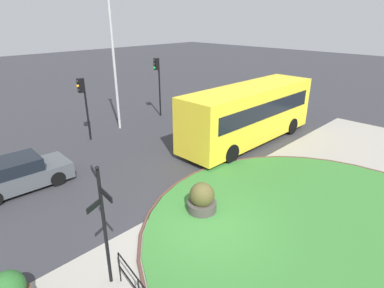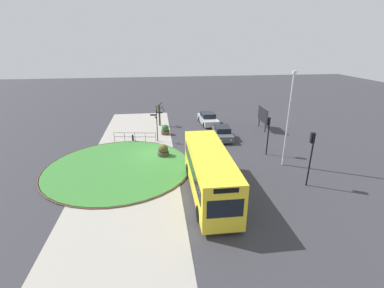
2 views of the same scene
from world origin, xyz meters
name	(u,v)px [view 1 (image 1 of 2)]	position (x,y,z in m)	size (l,w,h in m)	color
ground	(208,227)	(0.00, 0.00, 0.00)	(120.00, 120.00, 0.00)	#333338
sidewalk_paving	(258,256)	(0.00, -2.10, 0.01)	(32.00, 7.80, 0.02)	#9E998E
grass_island	(327,234)	(2.47, -3.17, 0.05)	(12.34, 12.34, 0.10)	#387A33
grass_kerb_ring	(327,234)	(2.47, -3.17, 0.06)	(12.65, 12.65, 0.11)	brown
signpost_directional	(103,219)	(-3.72, 0.26, 2.08)	(0.69, 1.34, 3.57)	black
bus_yellow	(249,113)	(7.70, 3.79, 1.73)	(9.44, 2.63, 3.23)	yellow
car_near_lane	(19,175)	(-3.60, 7.49, 0.65)	(4.07, 1.98, 1.39)	#474C51
traffic_light_near	(157,75)	(7.34, 11.40, 3.03)	(0.49, 0.28, 4.15)	black
traffic_light_far	(83,96)	(1.24, 10.63, 2.69)	(0.49, 0.28, 3.66)	black
lamppost_tall	(114,60)	(3.79, 11.18, 4.35)	(0.32, 0.32, 8.12)	#B7B7BC
planter_kerbside	(202,200)	(0.51, 0.76, 0.54)	(1.10, 1.10, 1.22)	#47423D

